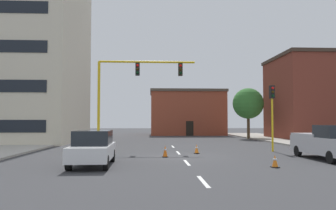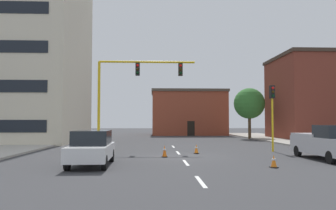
{
  "view_description": "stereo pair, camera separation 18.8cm",
  "coord_description": "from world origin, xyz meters",
  "px_view_note": "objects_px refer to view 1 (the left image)",
  "views": [
    {
      "loc": [
        -1.93,
        -20.72,
        2.22
      ],
      "look_at": [
        -0.62,
        4.25,
        3.41
      ],
      "focal_mm": 35.63,
      "sensor_mm": 36.0,
      "label": 1
    },
    {
      "loc": [
        -1.75,
        -20.73,
        2.22
      ],
      "look_at": [
        -0.62,
        4.25,
        3.41
      ],
      "focal_mm": 35.63,
      "sensor_mm": 36.0,
      "label": 2
    }
  ],
  "objects_px": {
    "sedan_white_near_left": "(93,148)",
    "tree_right_far": "(248,104)",
    "traffic_cone_roadside_c": "(165,151)",
    "traffic_signal_gantry": "(112,121)",
    "traffic_cone_roadside_a": "(275,161)",
    "traffic_cone_roadside_b": "(197,149)",
    "traffic_light_pole_right": "(272,103)",
    "pickup_truck_silver": "(328,143)"
  },
  "relations": [
    {
      "from": "traffic_cone_roadside_a",
      "to": "traffic_cone_roadside_c",
      "type": "relative_size",
      "value": 0.84
    },
    {
      "from": "traffic_signal_gantry",
      "to": "pickup_truck_silver",
      "type": "height_order",
      "value": "traffic_signal_gantry"
    },
    {
      "from": "traffic_cone_roadside_b",
      "to": "traffic_cone_roadside_c",
      "type": "height_order",
      "value": "traffic_cone_roadside_c"
    },
    {
      "from": "traffic_cone_roadside_c",
      "to": "pickup_truck_silver",
      "type": "bearing_deg",
      "value": -11.78
    },
    {
      "from": "traffic_signal_gantry",
      "to": "sedan_white_near_left",
      "type": "relative_size",
      "value": 1.82
    },
    {
      "from": "traffic_light_pole_right",
      "to": "sedan_white_near_left",
      "type": "distance_m",
      "value": 13.89
    },
    {
      "from": "pickup_truck_silver",
      "to": "sedan_white_near_left",
      "type": "xyz_separation_m",
      "value": [
        -13.0,
        -1.81,
        -0.09
      ]
    },
    {
      "from": "traffic_cone_roadside_b",
      "to": "pickup_truck_silver",
      "type": "bearing_deg",
      "value": -29.72
    },
    {
      "from": "traffic_signal_gantry",
      "to": "traffic_cone_roadside_b",
      "type": "xyz_separation_m",
      "value": [
        6.05,
        -2.88,
        -1.88
      ]
    },
    {
      "from": "traffic_cone_roadside_a",
      "to": "traffic_cone_roadside_b",
      "type": "distance_m",
      "value": 7.45
    },
    {
      "from": "traffic_light_pole_right",
      "to": "tree_right_far",
      "type": "distance_m",
      "value": 17.57
    },
    {
      "from": "traffic_signal_gantry",
      "to": "pickup_truck_silver",
      "type": "relative_size",
      "value": 1.51
    },
    {
      "from": "sedan_white_near_left",
      "to": "traffic_light_pole_right",
      "type": "bearing_deg",
      "value": 30.91
    },
    {
      "from": "traffic_signal_gantry",
      "to": "sedan_white_near_left",
      "type": "xyz_separation_m",
      "value": [
        0.07,
        -8.7,
        -1.31
      ]
    },
    {
      "from": "traffic_signal_gantry",
      "to": "sedan_white_near_left",
      "type": "height_order",
      "value": "traffic_signal_gantry"
    },
    {
      "from": "sedan_white_near_left",
      "to": "traffic_cone_roadside_a",
      "type": "height_order",
      "value": "sedan_white_near_left"
    },
    {
      "from": "traffic_light_pole_right",
      "to": "traffic_cone_roadside_c",
      "type": "height_order",
      "value": "traffic_light_pole_right"
    },
    {
      "from": "tree_right_far",
      "to": "traffic_cone_roadside_b",
      "type": "relative_size",
      "value": 9.86
    },
    {
      "from": "tree_right_far",
      "to": "pickup_truck_silver",
      "type": "bearing_deg",
      "value": -95.22
    },
    {
      "from": "sedan_white_near_left",
      "to": "traffic_cone_roadside_b",
      "type": "xyz_separation_m",
      "value": [
        5.98,
        5.81,
        -0.57
      ]
    },
    {
      "from": "tree_right_far",
      "to": "traffic_cone_roadside_c",
      "type": "distance_m",
      "value": 23.74
    },
    {
      "from": "sedan_white_near_left",
      "to": "traffic_cone_roadside_c",
      "type": "xyz_separation_m",
      "value": [
        3.75,
        3.74,
        -0.53
      ]
    },
    {
      "from": "sedan_white_near_left",
      "to": "tree_right_far",
      "type": "bearing_deg",
      "value": 58.14
    },
    {
      "from": "tree_right_far",
      "to": "sedan_white_near_left",
      "type": "bearing_deg",
      "value": -121.86
    },
    {
      "from": "sedan_white_near_left",
      "to": "traffic_cone_roadside_b",
      "type": "height_order",
      "value": "sedan_white_near_left"
    },
    {
      "from": "traffic_signal_gantry",
      "to": "tree_right_far",
      "type": "height_order",
      "value": "traffic_signal_gantry"
    },
    {
      "from": "traffic_cone_roadside_a",
      "to": "traffic_cone_roadside_b",
      "type": "bearing_deg",
      "value": 112.01
    },
    {
      "from": "traffic_light_pole_right",
      "to": "traffic_cone_roadside_b",
      "type": "height_order",
      "value": "traffic_light_pole_right"
    },
    {
      "from": "traffic_signal_gantry",
      "to": "traffic_cone_roadside_b",
      "type": "relative_size",
      "value": 12.83
    },
    {
      "from": "tree_right_far",
      "to": "traffic_cone_roadside_b",
      "type": "height_order",
      "value": "tree_right_far"
    },
    {
      "from": "tree_right_far",
      "to": "traffic_cone_roadside_b",
      "type": "distance_m",
      "value": 20.93
    },
    {
      "from": "traffic_signal_gantry",
      "to": "traffic_cone_roadside_b",
      "type": "bearing_deg",
      "value": -25.46
    },
    {
      "from": "pickup_truck_silver",
      "to": "traffic_cone_roadside_b",
      "type": "relative_size",
      "value": 8.5
    },
    {
      "from": "tree_right_far",
      "to": "pickup_truck_silver",
      "type": "distance_m",
      "value": 22.77
    },
    {
      "from": "traffic_light_pole_right",
      "to": "traffic_signal_gantry",
      "type": "bearing_deg",
      "value": 171.83
    },
    {
      "from": "tree_right_far",
      "to": "traffic_cone_roadside_c",
      "type": "height_order",
      "value": "tree_right_far"
    },
    {
      "from": "pickup_truck_silver",
      "to": "traffic_signal_gantry",
      "type": "bearing_deg",
      "value": 152.21
    },
    {
      "from": "traffic_cone_roadside_a",
      "to": "traffic_cone_roadside_c",
      "type": "xyz_separation_m",
      "value": [
        -5.02,
        4.83,
        0.06
      ]
    },
    {
      "from": "sedan_white_near_left",
      "to": "traffic_cone_roadside_a",
      "type": "distance_m",
      "value": 8.87
    },
    {
      "from": "traffic_cone_roadside_b",
      "to": "traffic_cone_roadside_c",
      "type": "distance_m",
      "value": 3.05
    },
    {
      "from": "sedan_white_near_left",
      "to": "traffic_cone_roadside_a",
      "type": "bearing_deg",
      "value": -7.13
    },
    {
      "from": "traffic_light_pole_right",
      "to": "traffic_cone_roadside_b",
      "type": "bearing_deg",
      "value": -168.22
    }
  ]
}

